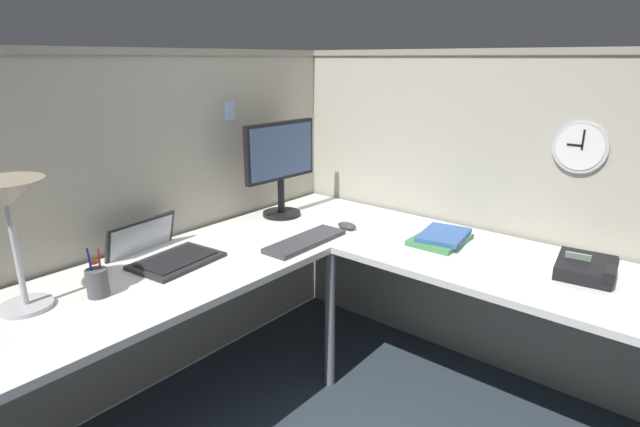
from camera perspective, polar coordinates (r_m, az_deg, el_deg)
ground_plane at (r=2.44m, az=1.71°, el=-21.78°), size 6.80×6.80×0.00m
cubicle_wall_back at (r=2.44m, az=-19.97°, el=-1.58°), size 2.57×0.12×1.58m
cubicle_wall_right at (r=2.64m, az=18.27°, el=-0.03°), size 0.12×2.37×1.58m
desk at (r=1.98m, az=0.32°, el=-10.09°), size 2.35×2.15×0.73m
monitor at (r=2.63m, az=-4.49°, el=5.89°), size 0.46×0.20×0.50m
laptop at (r=2.22m, az=-17.59°, el=-4.24°), size 0.38×0.41×0.22m
keyboard at (r=2.29m, az=-1.67°, el=-3.16°), size 0.43×0.15×0.02m
computer_mouse at (r=2.48m, az=3.07°, el=-1.39°), size 0.06×0.10×0.03m
desk_lamp_dome at (r=1.87m, az=-31.98°, el=0.83°), size 0.24×0.24×0.44m
pen_cup at (r=1.95m, az=-23.95°, el=-7.13°), size 0.08×0.08×0.18m
office_phone at (r=2.18m, az=28.09°, el=-5.64°), size 0.21×0.23×0.11m
book_stack at (r=2.37m, az=13.63°, el=-2.68°), size 0.30×0.23×0.04m
wall_clock at (r=2.40m, az=27.46°, el=6.68°), size 0.04×0.22×0.22m
pinned_note_middle at (r=2.60m, az=-10.21°, el=11.41°), size 0.06×0.00×0.09m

